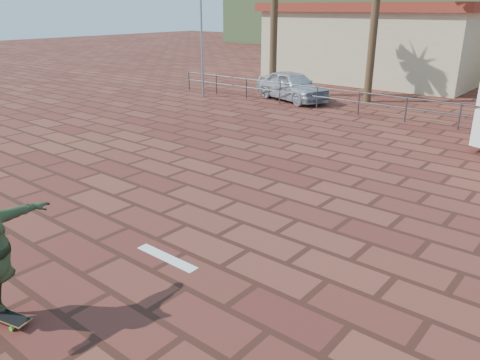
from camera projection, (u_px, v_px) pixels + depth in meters
The scene contains 6 objects.
ground at pixel (187, 225), 9.76m from camera, with size 120.00×120.00×0.00m, color brown.
paint_stripe at pixel (167, 258), 8.48m from camera, with size 1.40×0.22×0.01m, color white.
guardrail at pixel (407, 105), 18.22m from camera, with size 24.06×0.06×1.00m.
building_west at pixel (375, 42), 28.48m from camera, with size 12.60×7.60×4.50m.
hill_back at pixel (371, 9), 62.03m from camera, with size 35.00×14.00×8.00m, color #384C28.
car_silver at pixel (292, 86), 22.50m from camera, with size 1.65×4.11×1.40m, color #A8AAAF.
Camera 1 is at (6.46, -6.12, 4.28)m, focal length 35.00 mm.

